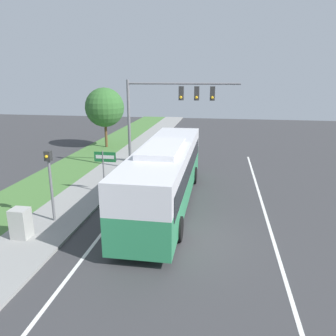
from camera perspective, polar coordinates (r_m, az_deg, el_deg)
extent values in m
plane|color=#38383A|center=(13.96, 3.04, -12.19)|extent=(80.00, 80.00, 0.00)
cube|color=gray|center=(15.75, -20.32, -9.57)|extent=(2.80, 80.00, 0.12)
cube|color=silver|center=(14.72, -11.28, -10.91)|extent=(0.14, 30.00, 0.01)
cube|color=silver|center=(14.10, 18.13, -12.71)|extent=(0.14, 30.00, 0.01)
cube|color=#2D8956|center=(16.96, -0.42, -2.87)|extent=(2.47, 12.17, 1.52)
cube|color=silver|center=(16.57, -0.43, 1.67)|extent=(2.47, 12.17, 1.25)
cube|color=black|center=(16.68, -0.42, 0.24)|extent=(2.51, 11.19, 0.94)
cube|color=silver|center=(15.52, -1.00, 3.51)|extent=(1.73, 4.26, 0.24)
cylinder|color=black|center=(20.88, -1.89, -0.98)|extent=(0.28, 1.04, 1.04)
cylinder|color=black|center=(20.57, 4.60, -1.28)|extent=(0.28, 1.04, 1.04)
cylinder|color=black|center=(14.04, -7.89, -9.78)|extent=(0.28, 1.04, 1.04)
cylinder|color=black|center=(13.57, 1.89, -10.57)|extent=(0.28, 1.04, 1.04)
cylinder|color=slate|center=(23.09, -6.79, 7.23)|extent=(0.20, 0.20, 6.29)
cylinder|color=slate|center=(22.11, 2.58, 14.48)|extent=(7.44, 0.14, 0.14)
cube|color=#2D2D2D|center=(22.14, 2.32, 12.88)|extent=(0.32, 0.28, 0.90)
sphere|color=yellow|center=(21.98, 2.25, 12.21)|extent=(0.18, 0.18, 0.18)
cube|color=#2D2D2D|center=(22.04, 5.03, 12.82)|extent=(0.32, 0.28, 0.90)
sphere|color=yellow|center=(21.87, 4.97, 12.15)|extent=(0.18, 0.18, 0.18)
cube|color=#2D2D2D|center=(21.99, 7.75, 12.73)|extent=(0.32, 0.28, 0.90)
sphere|color=yellow|center=(21.82, 7.71, 12.06)|extent=(0.18, 0.18, 0.18)
cylinder|color=slate|center=(15.60, -19.65, -3.28)|extent=(0.12, 0.12, 3.39)
cube|color=#2D2D2D|center=(15.20, -20.16, 1.99)|extent=(0.28, 0.24, 0.44)
sphere|color=yellow|center=(15.07, -20.43, 1.85)|extent=(0.14, 0.14, 0.14)
cylinder|color=slate|center=(18.71, -11.13, -0.88)|extent=(0.08, 0.08, 2.54)
cube|color=#196B33|center=(18.43, -10.92, 1.91)|extent=(1.24, 0.03, 0.56)
cube|color=white|center=(18.41, -10.94, 1.89)|extent=(1.06, 0.01, 0.20)
cube|color=#A8A8A3|center=(14.81, -24.26, -8.75)|extent=(0.70, 0.64, 1.25)
cylinder|color=brown|center=(31.06, -10.75, 6.00)|extent=(0.24, 0.24, 2.60)
sphere|color=#33662D|center=(30.76, -10.98, 10.33)|extent=(3.53, 3.53, 3.53)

